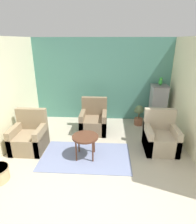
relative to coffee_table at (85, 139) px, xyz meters
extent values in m
plane|color=#B2A893|center=(0.25, -1.26, -0.47)|extent=(20.00, 20.00, 0.00)
cube|color=#4C897A|center=(0.25, 2.33, 0.83)|extent=(4.43, 0.06, 2.59)
cube|color=beige|center=(-1.94, 0.52, 0.83)|extent=(0.06, 3.56, 2.59)
cube|color=beige|center=(2.44, 0.52, 0.83)|extent=(0.06, 3.56, 2.59)
cube|color=slate|center=(0.00, 0.00, -0.46)|extent=(2.02, 1.23, 0.01)
cylinder|color=#512D1E|center=(0.00, 0.00, 0.04)|extent=(0.58, 0.58, 0.04)
cylinder|color=#512D1E|center=(-0.18, -0.18, -0.22)|extent=(0.04, 0.04, 0.49)
cylinder|color=#512D1E|center=(0.18, -0.18, -0.22)|extent=(0.04, 0.04, 0.49)
cylinder|color=#512D1E|center=(-0.18, 0.18, -0.22)|extent=(0.04, 0.04, 0.49)
cylinder|color=#512D1E|center=(0.18, 0.18, -0.22)|extent=(0.04, 0.04, 0.49)
cube|color=#8E7A5B|center=(-1.39, 0.21, -0.26)|extent=(0.74, 0.76, 0.43)
cube|color=#8E7A5B|center=(-1.39, 0.52, 0.22)|extent=(0.74, 0.14, 0.53)
cube|color=#8E7A5B|center=(-1.70, 0.21, -0.16)|extent=(0.12, 0.76, 0.61)
cube|color=#8E7A5B|center=(-1.08, 0.21, -0.16)|extent=(0.12, 0.76, 0.61)
cube|color=tan|center=(1.76, 0.40, -0.26)|extent=(0.74, 0.76, 0.43)
cube|color=tan|center=(1.76, 0.71, 0.22)|extent=(0.74, 0.14, 0.53)
cube|color=tan|center=(1.45, 0.40, -0.16)|extent=(0.12, 0.76, 0.61)
cube|color=tan|center=(2.07, 0.40, -0.16)|extent=(0.12, 0.76, 0.61)
cube|color=#7A664C|center=(0.07, 1.27, -0.26)|extent=(0.74, 0.76, 0.43)
cube|color=#7A664C|center=(0.07, 1.58, 0.22)|extent=(0.74, 0.14, 0.53)
cube|color=#7A664C|center=(-0.24, 1.27, -0.16)|extent=(0.12, 0.76, 0.61)
cube|color=#7A664C|center=(0.38, 1.27, -0.16)|extent=(0.12, 0.76, 0.61)
cube|color=slate|center=(2.00, 1.92, -0.42)|extent=(0.48, 0.48, 0.09)
cube|color=#939399|center=(2.00, 1.92, 0.19)|extent=(0.45, 0.45, 1.14)
cube|color=slate|center=(2.00, 1.92, 0.78)|extent=(0.47, 0.47, 0.03)
ellipsoid|color=green|center=(2.00, 1.92, 0.88)|extent=(0.11, 0.14, 0.18)
sphere|color=green|center=(2.00, 1.91, 0.98)|extent=(0.10, 0.10, 0.10)
cone|color=gold|center=(2.00, 1.86, 0.97)|extent=(0.04, 0.04, 0.04)
cone|color=green|center=(2.00, 1.99, 0.86)|extent=(0.06, 0.12, 0.15)
cylinder|color=brown|center=(1.44, 1.85, -0.36)|extent=(0.27, 0.27, 0.21)
cylinder|color=brown|center=(1.44, 1.85, -0.15)|extent=(0.03, 0.03, 0.21)
sphere|color=#566B47|center=(1.44, 1.85, 0.04)|extent=(0.26, 0.26, 0.26)
sphere|color=#566B47|center=(1.37, 1.88, -0.01)|extent=(0.15, 0.15, 0.15)
sphere|color=#566B47|center=(1.50, 1.83, 0.01)|extent=(0.14, 0.14, 0.14)
camera|label=1|loc=(0.52, -3.62, 2.04)|focal=30.00mm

